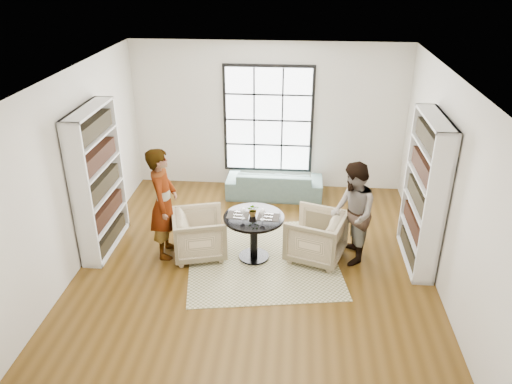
# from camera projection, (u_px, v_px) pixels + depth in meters

# --- Properties ---
(ground) EXTENTS (6.00, 6.00, 0.00)m
(ground) POSITION_uv_depth(u_px,v_px,m) (255.00, 262.00, 8.04)
(ground) COLOR brown
(room_shell) EXTENTS (6.00, 6.01, 6.00)m
(room_shell) POSITION_uv_depth(u_px,v_px,m) (258.00, 177.00, 7.98)
(room_shell) COLOR silver
(room_shell) RESTS_ON ground
(rug) EXTENTS (2.72, 2.72, 0.01)m
(rug) POSITION_uv_depth(u_px,v_px,m) (263.00, 259.00, 8.11)
(rug) COLOR #C1B891
(rug) RESTS_ON ground
(pedestal_table) EXTENTS (0.96, 0.96, 0.77)m
(pedestal_table) POSITION_uv_depth(u_px,v_px,m) (254.00, 228.00, 7.91)
(pedestal_table) COLOR black
(pedestal_table) RESTS_ON ground
(sofa) EXTENTS (1.93, 0.77, 0.56)m
(sofa) POSITION_uv_depth(u_px,v_px,m) (274.00, 183.00, 10.10)
(sofa) COLOR gray
(sofa) RESTS_ON ground
(armchair_left) EXTENTS (1.03, 1.01, 0.76)m
(armchair_left) POSITION_uv_depth(u_px,v_px,m) (200.00, 234.00, 8.08)
(armchair_left) COLOR #BBB386
(armchair_left) RESTS_ON ground
(armchair_right) EXTENTS (1.09, 1.07, 0.79)m
(armchair_right) POSITION_uv_depth(u_px,v_px,m) (316.00, 237.00, 8.00)
(armchair_right) COLOR tan
(armchair_right) RESTS_ON ground
(person_left) EXTENTS (0.48, 0.70, 1.85)m
(person_left) POSITION_uv_depth(u_px,v_px,m) (164.00, 203.00, 7.89)
(person_left) COLOR gray
(person_left) RESTS_ON ground
(person_right) EXTENTS (0.72, 0.88, 1.67)m
(person_right) POSITION_uv_depth(u_px,v_px,m) (353.00, 214.00, 7.76)
(person_right) COLOR gray
(person_right) RESTS_ON ground
(placemat_left) EXTENTS (0.35, 0.28, 0.01)m
(placemat_left) POSITION_uv_depth(u_px,v_px,m) (238.00, 215.00, 7.86)
(placemat_left) COLOR black
(placemat_left) RESTS_ON pedestal_table
(placemat_right) EXTENTS (0.35, 0.28, 0.01)m
(placemat_right) POSITION_uv_depth(u_px,v_px,m) (268.00, 217.00, 7.80)
(placemat_right) COLOR black
(placemat_right) RESTS_ON pedestal_table
(cutlery_left) EXTENTS (0.15, 0.23, 0.01)m
(cutlery_left) POSITION_uv_depth(u_px,v_px,m) (238.00, 215.00, 7.85)
(cutlery_left) COLOR silver
(cutlery_left) RESTS_ON placemat_left
(cutlery_right) EXTENTS (0.15, 0.23, 0.01)m
(cutlery_right) POSITION_uv_depth(u_px,v_px,m) (268.00, 217.00, 7.79)
(cutlery_right) COLOR silver
(cutlery_right) RESTS_ON placemat_right
(wine_glass_left) EXTENTS (0.08, 0.08, 0.19)m
(wine_glass_left) POSITION_uv_depth(u_px,v_px,m) (243.00, 211.00, 7.70)
(wine_glass_left) COLOR silver
(wine_glass_left) RESTS_ON pedestal_table
(wine_glass_right) EXTENTS (0.09, 0.09, 0.19)m
(wine_glass_right) POSITION_uv_depth(u_px,v_px,m) (262.00, 212.00, 7.66)
(wine_glass_right) COLOR silver
(wine_glass_right) RESTS_ON pedestal_table
(flower_centerpiece) EXTENTS (0.20, 0.18, 0.21)m
(flower_centerpiece) POSITION_uv_depth(u_px,v_px,m) (253.00, 210.00, 7.80)
(flower_centerpiece) COLOR gray
(flower_centerpiece) RESTS_ON pedestal_table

